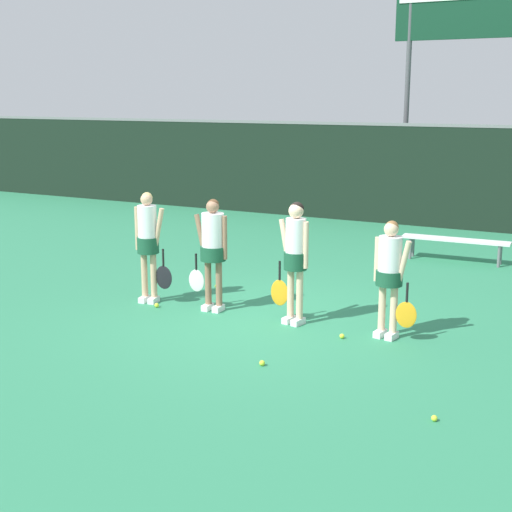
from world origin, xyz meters
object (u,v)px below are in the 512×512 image
Objects in this scene: scoreboard at (476,39)px; tennis_ball_0 at (342,336)px; player_2 at (295,253)px; tennis_ball_1 at (262,363)px; bench_courtside at (455,242)px; tennis_ball_2 at (157,305)px; player_3 at (390,270)px; tennis_ball_3 at (217,286)px; tennis_ball_4 at (434,418)px; player_1 at (213,245)px; player_0 at (148,239)px.

tennis_ball_0 is (0.56, -10.89, -4.67)m from scoreboard.
tennis_ball_1 is at bearing -67.84° from player_2.
tennis_ball_0 is (-0.34, -5.43, -0.38)m from bench_courtside.
bench_courtside is 6.42m from tennis_ball_2.
tennis_ball_3 is at bearing 169.51° from player_3.
tennis_ball_1 is 1.10× the size of tennis_ball_4.
tennis_ball_0 is at bearing -95.75° from bench_courtside.
player_3 reaches higher than tennis_ball_4.
player_1 is 2.66m from tennis_ball_1.
tennis_ball_0 is at bearing 131.70° from tennis_ball_4.
bench_courtside is at bearing 50.80° from tennis_ball_3.
scoreboard is 12.09m from tennis_ball_2.
bench_courtside reaches higher than tennis_ball_3.
player_0 is 3.48m from tennis_ball_1.
tennis_ball_1 is at bearing -89.80° from scoreboard.
scoreboard is 11.25m from player_3.
player_1 is at bearing -171.90° from player_3.
tennis_ball_4 is (1.22, -2.31, -0.92)m from player_3.
player_0 is at bearing -178.59° from player_1.
player_3 is 22.92× the size of tennis_ball_1.
tennis_ball_1 is 1.11× the size of tennis_ball_3.
player_0 is (-3.74, -5.18, 0.63)m from bench_courtside.
tennis_ball_2 is 1.11× the size of tennis_ball_4.
player_2 is 25.10× the size of tennis_ball_2.
tennis_ball_2 is 1.47m from tennis_ball_3.
tennis_ball_2 is (0.28, -0.22, -1.00)m from player_0.
tennis_ball_1 is (-0.86, -6.84, -0.37)m from bench_courtside.
player_1 is (-1.70, -10.55, -3.67)m from scoreboard.
scoreboard is 13.15m from tennis_ball_1.
player_1 is 24.36× the size of tennis_ball_2.
tennis_ball_4 is (4.63, -3.45, 0.00)m from tennis_ball_3.
player_1 is at bearing -61.60° from tennis_ball_3.
player_0 reaches higher than tennis_ball_0.
tennis_ball_2 is (-2.61, 1.45, 0.00)m from tennis_ball_1.
player_2 is 27.78× the size of tennis_ball_4.
tennis_ball_1 is (-1.05, -1.75, -0.92)m from player_3.
tennis_ball_1 is at bearing -99.30° from bench_courtside.
tennis_ball_2 reaches higher than tennis_ball_0.
tennis_ball_1 is 1.00× the size of tennis_ball_2.
scoreboard is 10.75m from tennis_ball_3.
player_2 is at bearing -171.10° from player_3.
tennis_ball_1 is 3.74m from tennis_ball_3.
player_0 is 3.94m from player_3.
player_1 is at bearing -170.01° from player_2.
player_0 is 1.07m from tennis_ball_2.
tennis_ball_3 is at bearing 129.20° from tennis_ball_1.
player_0 is at bearing 142.30° from tennis_ball_2.
tennis_ball_0 is 0.97× the size of tennis_ball_1.
player_3 is (0.19, -5.09, 0.55)m from bench_courtside.
tennis_ball_3 is at bearing 57.95° from player_0.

